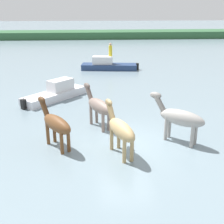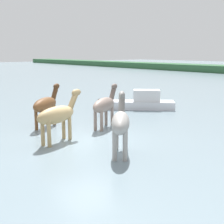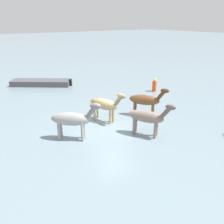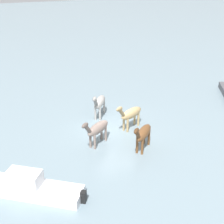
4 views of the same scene
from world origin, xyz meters
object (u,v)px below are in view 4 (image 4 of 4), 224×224
(horse_rear_stallion, at_px, (97,129))
(horse_gray_outer, at_px, (143,133))
(boat_launch_far, at_px, (34,189))
(horse_chestnut_trailing, at_px, (131,114))
(horse_dun_straggler, at_px, (99,103))

(horse_rear_stallion, distance_m, horse_gray_outer, 2.74)
(boat_launch_far, bearing_deg, horse_rear_stallion, -108.45)
(horse_chestnut_trailing, distance_m, boat_launch_far, 8.27)
(horse_dun_straggler, height_order, horse_gray_outer, horse_dun_straggler)
(horse_rear_stallion, xyz_separation_m, boat_launch_far, (-2.59, 4.65, -0.76))
(horse_gray_outer, bearing_deg, boat_launch_far, -28.68)
(horse_chestnut_trailing, distance_m, horse_dun_straggler, 2.79)
(horse_rear_stallion, bearing_deg, horse_chestnut_trailing, 166.94)
(horse_dun_straggler, bearing_deg, horse_gray_outer, 43.74)
(horse_chestnut_trailing, height_order, horse_dun_straggler, horse_dun_straggler)
(horse_rear_stallion, height_order, horse_dun_straggler, horse_dun_straggler)
(horse_dun_straggler, xyz_separation_m, horse_gray_outer, (-5.21, -0.14, -0.05))
(horse_chestnut_trailing, relative_size, horse_dun_straggler, 1.13)
(horse_gray_outer, distance_m, boat_launch_far, 6.79)
(horse_rear_stallion, relative_size, boat_launch_far, 0.58)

